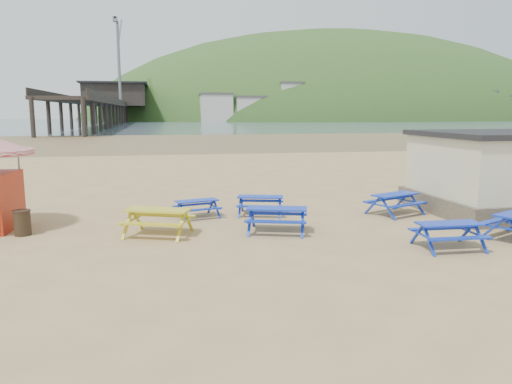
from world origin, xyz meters
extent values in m
plane|color=tan|center=(0.00, 0.00, 0.00)|extent=(400.00, 400.00, 0.00)
plane|color=brown|center=(0.00, 55.00, 0.00)|extent=(400.00, 400.00, 0.00)
plane|color=#465864|center=(0.00, 170.00, 0.01)|extent=(400.00, 400.00, 0.00)
cube|color=#1310A9|center=(-2.11, 2.18, 0.63)|extent=(1.66, 1.00, 0.04)
cube|color=#1310A9|center=(-2.25, 2.68, 0.39)|extent=(1.56, 0.62, 0.04)
cube|color=#1310A9|center=(-1.97, 1.68, 0.39)|extent=(1.56, 0.62, 0.04)
cube|color=#1310A9|center=(0.31, 2.17, 0.70)|extent=(1.85, 1.11, 0.05)
cube|color=#1310A9|center=(0.47, 2.73, 0.43)|extent=(1.73, 0.70, 0.05)
cube|color=#1310A9|center=(0.16, 1.62, 0.43)|extent=(1.73, 0.70, 0.05)
cube|color=#1310A9|center=(5.40, 1.22, 0.78)|extent=(2.06, 1.44, 0.05)
cube|color=#1310A9|center=(5.14, 1.81, 0.48)|extent=(1.87, 1.00, 0.05)
cube|color=#1310A9|center=(5.65, 0.63, 0.48)|extent=(1.87, 1.00, 0.05)
cube|color=#1310A9|center=(0.26, -0.66, 0.79)|extent=(2.09, 1.32, 0.05)
cube|color=#1310A9|center=(0.46, -0.05, 0.49)|extent=(1.94, 0.86, 0.05)
cube|color=#1310A9|center=(0.06, -1.28, 0.49)|extent=(1.94, 0.86, 0.05)
cube|color=#1310A9|center=(4.64, -3.57, 0.74)|extent=(1.84, 0.77, 0.05)
cube|color=#1310A9|center=(4.67, -2.97, 0.45)|extent=(1.83, 0.32, 0.05)
cube|color=#1310A9|center=(4.62, -4.18, 0.45)|extent=(1.83, 0.32, 0.05)
cube|color=#1310A9|center=(7.09, -2.48, 0.51)|extent=(1.95, 1.15, 0.06)
cube|color=gold|center=(-3.54, -0.31, 0.82)|extent=(2.17, 1.46, 0.06)
cube|color=gold|center=(-3.30, 0.32, 0.51)|extent=(1.99, 0.99, 0.06)
cube|color=gold|center=(-3.79, -0.94, 0.51)|extent=(1.99, 0.99, 0.06)
cylinder|color=#362219|center=(-7.80, 0.52, 0.40)|extent=(0.52, 0.52, 0.79)
cylinder|color=#362219|center=(-7.80, 0.52, 0.80)|extent=(0.56, 0.56, 0.04)
cube|color=black|center=(-18.00, 175.00, 6.00)|extent=(9.00, 220.00, 0.60)
cube|color=black|center=(-18.00, 186.00, 10.00)|extent=(22.00, 30.00, 8.00)
cube|color=black|center=(-18.00, 186.00, 14.30)|extent=(24.00, 32.00, 0.60)
cylinder|color=slate|center=(-15.00, 164.00, 20.00)|extent=(1.00, 1.00, 28.00)
cube|color=slate|center=(-15.00, 178.00, 33.00)|extent=(0.60, 25.63, 12.38)
ellipsoid|color=#2D4C1E|center=(90.00, 230.00, -10.00)|extent=(264.00, 144.00, 108.00)
camera|label=1|loc=(-3.54, -16.18, 3.91)|focal=35.00mm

